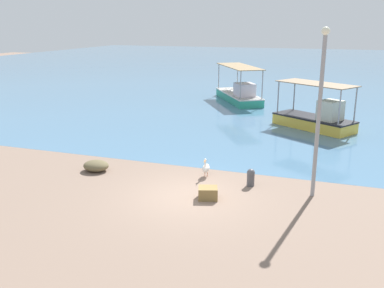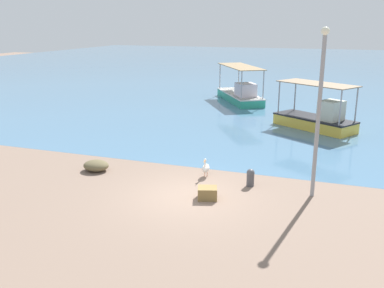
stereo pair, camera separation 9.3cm
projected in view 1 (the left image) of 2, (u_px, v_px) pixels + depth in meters
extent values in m
plane|color=#816959|center=(189.00, 196.00, 15.03)|extent=(120.00, 120.00, 0.00)
cube|color=teal|center=(305.00, 67.00, 58.67)|extent=(110.00, 90.00, 0.00)
cube|color=teal|center=(238.00, 97.00, 33.19)|extent=(4.81, 6.29, 0.62)
cube|color=silver|center=(238.00, 94.00, 33.12)|extent=(4.87, 6.34, 0.08)
cylinder|color=#99999E|center=(219.00, 76.00, 35.35)|extent=(0.08, 0.08, 2.02)
cylinder|color=#99999E|center=(237.00, 75.00, 35.68)|extent=(0.08, 0.08, 2.02)
cylinder|color=#99999E|center=(241.00, 85.00, 29.98)|extent=(0.08, 0.08, 2.02)
cylinder|color=#99999E|center=(262.00, 85.00, 30.30)|extent=(0.08, 0.08, 2.02)
cube|color=#8D734F|center=(239.00, 66.00, 32.54)|extent=(4.79, 6.17, 0.05)
cube|color=silver|center=(245.00, 90.00, 31.66)|extent=(1.86, 1.90, 0.95)
cube|color=gold|center=(313.00, 123.00, 24.62)|extent=(4.86, 3.96, 0.66)
cube|color=black|center=(314.00, 118.00, 24.54)|extent=(4.91, 4.02, 0.08)
cylinder|color=#99999E|center=(278.00, 97.00, 25.39)|extent=(0.08, 0.08, 1.89)
cylinder|color=#99999E|center=(294.00, 95.00, 26.29)|extent=(0.08, 0.08, 1.89)
cylinder|color=#99999E|center=(340.00, 108.00, 22.26)|extent=(0.08, 0.08, 1.89)
cylinder|color=#99999E|center=(356.00, 104.00, 23.16)|extent=(0.08, 0.08, 1.89)
cube|color=#8A7358|center=(316.00, 84.00, 24.01)|extent=(4.74, 3.94, 0.05)
cube|color=beige|center=(330.00, 110.00, 23.60)|extent=(1.54, 1.59, 1.09)
cylinder|color=#E0997A|center=(207.00, 174.00, 16.93)|extent=(0.03, 0.03, 0.22)
cylinder|color=#E0997A|center=(205.00, 174.00, 16.95)|extent=(0.03, 0.03, 0.22)
ellipsoid|color=white|center=(206.00, 168.00, 16.84)|extent=(0.33, 0.58, 0.32)
ellipsoid|color=white|center=(207.00, 166.00, 17.07)|extent=(0.13, 0.17, 0.10)
cylinder|color=white|center=(205.00, 164.00, 16.64)|extent=(0.07, 0.07, 0.26)
sphere|color=white|center=(205.00, 160.00, 16.59)|extent=(0.11, 0.11, 0.11)
cone|color=#E5933F|center=(204.00, 161.00, 16.44)|extent=(0.08, 0.30, 0.06)
cylinder|color=gray|center=(318.00, 119.00, 14.35)|extent=(0.14, 0.14, 5.51)
sphere|color=#EAEACC|center=(326.00, 31.00, 13.56)|extent=(0.28, 0.28, 0.28)
cylinder|color=#47474C|center=(251.00, 180.00, 15.92)|extent=(0.28, 0.28, 0.48)
sphere|color=#4C4C51|center=(251.00, 173.00, 15.85)|extent=(0.30, 0.30, 0.30)
ellipsoid|color=brown|center=(96.00, 166.00, 17.55)|extent=(1.07, 0.91, 0.44)
cube|color=olive|center=(208.00, 193.00, 14.76)|extent=(0.79, 0.73, 0.42)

